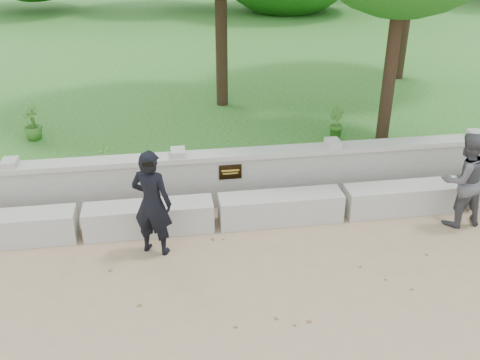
{
  "coord_description": "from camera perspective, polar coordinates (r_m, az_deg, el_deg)",
  "views": [
    {
      "loc": [
        -0.71,
        -5.07,
        4.28
      ],
      "look_at": [
        0.31,
        1.5,
        0.95
      ],
      "focal_mm": 40.0,
      "sensor_mm": 36.0,
      "label": 1
    }
  ],
  "objects": [
    {
      "name": "visitor_left",
      "position": [
        8.58,
        22.75,
        0.02
      ],
      "size": [
        0.76,
        0.61,
        1.48
      ],
      "color": "#444449",
      "rests_on": "ground"
    },
    {
      "name": "man_main",
      "position": [
        7.32,
        -9.37,
        -2.44
      ],
      "size": [
        0.67,
        0.63,
        1.54
      ],
      "color": "black",
      "rests_on": "ground"
    },
    {
      "name": "concrete_bench",
      "position": [
        8.09,
        -2.58,
        -3.51
      ],
      "size": [
        11.9,
        0.45,
        0.45
      ],
      "color": "beige",
      "rests_on": "ground"
    },
    {
      "name": "shrub_a",
      "position": [
        9.31,
        -14.06,
        2.06
      ],
      "size": [
        0.33,
        0.37,
        0.58
      ],
      "primitive_type": "imported",
      "rotation": [
        0.0,
        0.0,
        1.01
      ],
      "color": "#3D7527",
      "rests_on": "lawn"
    },
    {
      "name": "shrub_b",
      "position": [
        10.73,
        10.14,
        5.98
      ],
      "size": [
        0.36,
        0.41,
        0.65
      ],
      "primitive_type": "imported",
      "rotation": [
        0.0,
        0.0,
        1.78
      ],
      "color": "#3D7527",
      "rests_on": "lawn"
    },
    {
      "name": "shrub_d",
      "position": [
        11.3,
        -21.3,
        5.63
      ],
      "size": [
        0.49,
        0.49,
        0.66
      ],
      "primitive_type": "imported",
      "rotation": [
        0.0,
        0.0,
        5.62
      ],
      "color": "#3D7527",
      "rests_on": "lawn"
    },
    {
      "name": "ground",
      "position": [
        6.67,
        -0.64,
        -13.32
      ],
      "size": [
        80.0,
        80.0,
        0.0
      ],
      "primitive_type": "plane",
      "color": "#997E5E",
      "rests_on": "ground"
    },
    {
      "name": "lawn",
      "position": [
        19.53,
        -6.72,
        14.14
      ],
      "size": [
        40.0,
        22.0,
        0.25
      ],
      "primitive_type": "cube",
      "color": "#1F5E1C",
      "rests_on": "ground"
    },
    {
      "name": "parapet_wall",
      "position": [
        8.59,
        -3.14,
        0.19
      ],
      "size": [
        12.5,
        0.35,
        0.9
      ],
      "color": "#B2AFA8",
      "rests_on": "ground"
    }
  ]
}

